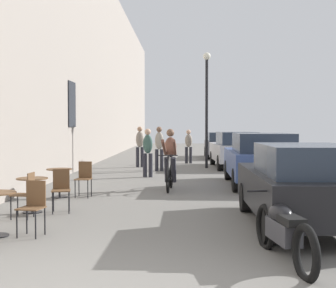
# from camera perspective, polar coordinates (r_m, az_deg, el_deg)

# --- Properties ---
(building_facade_left) EXTENTS (0.54, 68.00, 10.04)m
(building_facade_left) POSITION_cam_1_polar(r_m,az_deg,el_deg) (19.56, -11.59, 11.63)
(building_facade_left) COLOR gray
(building_facade_left) RESTS_ON ground_plane
(cafe_chair_near_toward_wall) EXTENTS (0.44, 0.44, 0.89)m
(cafe_chair_near_toward_wall) POSITION_cam_1_polar(r_m,az_deg,el_deg) (8.08, -15.94, -6.96)
(cafe_chair_near_toward_wall) COLOR black
(cafe_chair_near_toward_wall) RESTS_ON ground_plane
(cafe_table_mid) EXTENTS (0.64, 0.64, 0.72)m
(cafe_table_mid) POSITION_cam_1_polar(r_m,az_deg,el_deg) (10.19, -16.04, -5.06)
(cafe_table_mid) COLOR black
(cafe_table_mid) RESTS_ON ground_plane
(cafe_chair_mid_toward_street) EXTENTS (0.40, 0.40, 0.89)m
(cafe_chair_mid_toward_street) POSITION_cam_1_polar(r_m,az_deg,el_deg) (9.59, -16.73, -5.54)
(cafe_chair_mid_toward_street) COLOR black
(cafe_chair_mid_toward_street) RESTS_ON ground_plane
(cafe_chair_mid_toward_wall) EXTENTS (0.45, 0.45, 0.89)m
(cafe_chair_mid_toward_wall) POSITION_cam_1_polar(r_m,az_deg,el_deg) (10.10, -12.76, -5.11)
(cafe_chair_mid_toward_wall) COLOR black
(cafe_chair_mid_toward_wall) RESTS_ON ground_plane
(cafe_table_far) EXTENTS (0.64, 0.64, 0.72)m
(cafe_table_far) POSITION_cam_1_polar(r_m,az_deg,el_deg) (12.19, -12.96, -3.85)
(cafe_table_far) COLOR black
(cafe_table_far) RESTS_ON ground_plane
(cafe_chair_far_toward_street) EXTENTS (0.41, 0.41, 0.89)m
(cafe_chair_far_toward_street) POSITION_cam_1_polar(r_m,az_deg,el_deg) (12.12, -10.07, -3.88)
(cafe_chair_far_toward_street) COLOR black
(cafe_chair_far_toward_street) RESTS_ON ground_plane
(cyclist_on_bicycle) EXTENTS (0.52, 1.76, 1.74)m
(cyclist_on_bicycle) POSITION_cam_1_polar(r_m,az_deg,el_deg) (13.30, 0.24, -2.05)
(cyclist_on_bicycle) COLOR black
(cyclist_on_bicycle) RESTS_ON ground_plane
(pedestrian_near) EXTENTS (0.37, 0.28, 1.70)m
(pedestrian_near) POSITION_cam_1_polar(r_m,az_deg,el_deg) (16.56, -2.46, -0.71)
(pedestrian_near) COLOR #26262D
(pedestrian_near) RESTS_ON ground_plane
(pedestrian_mid) EXTENTS (0.35, 0.26, 1.77)m
(pedestrian_mid) POSITION_cam_1_polar(r_m,az_deg,el_deg) (18.75, -1.07, -0.24)
(pedestrian_mid) COLOR #26262D
(pedestrian_mid) RESTS_ON ground_plane
(pedestrian_far) EXTENTS (0.38, 0.30, 1.77)m
(pedestrian_far) POSITION_cam_1_polar(r_m,az_deg,el_deg) (20.60, -3.41, -0.03)
(pedestrian_far) COLOR #26262D
(pedestrian_far) RESTS_ON ground_plane
(pedestrian_furthest) EXTENTS (0.36, 0.27, 1.62)m
(pedestrian_furthest) POSITION_cam_1_polar(r_m,az_deg,el_deg) (22.68, 2.49, -0.05)
(pedestrian_furthest) COLOR #26262D
(pedestrian_furthest) RESTS_ON ground_plane
(street_lamp) EXTENTS (0.32, 0.32, 4.90)m
(street_lamp) POSITION_cam_1_polar(r_m,az_deg,el_deg) (20.21, 4.68, 5.91)
(street_lamp) COLOR black
(street_lamp) RESTS_ON ground_plane
(parked_car_nearest) EXTENTS (1.78, 4.16, 1.48)m
(parked_car_nearest) POSITION_cam_1_polar(r_m,az_deg,el_deg) (8.68, 15.71, -4.68)
(parked_car_nearest) COLOR black
(parked_car_nearest) RESTS_ON ground_plane
(parked_car_second) EXTENTS (1.96, 4.49, 1.58)m
(parked_car_second) POSITION_cam_1_polar(r_m,az_deg,el_deg) (14.37, 11.07, -1.73)
(parked_car_second) COLOR #384C84
(parked_car_second) RESTS_ON ground_plane
(parked_car_third) EXTENTS (1.96, 4.39, 1.54)m
(parked_car_third) POSITION_cam_1_polar(r_m,az_deg,el_deg) (20.48, 8.12, -0.62)
(parked_car_third) COLOR #B7B7BC
(parked_car_third) RESTS_ON ground_plane
(parked_car_fourth) EXTENTS (1.74, 4.06, 1.44)m
(parked_car_fourth) POSITION_cam_1_polar(r_m,az_deg,el_deg) (26.72, 6.36, -0.08)
(parked_car_fourth) COLOR #595960
(parked_car_fourth) RESTS_ON ground_plane
(parked_motorcycle) EXTENTS (0.62, 2.14, 0.92)m
(parked_motorcycle) POSITION_cam_1_polar(r_m,az_deg,el_deg) (6.51, 13.78, -10.16)
(parked_motorcycle) COLOR black
(parked_motorcycle) RESTS_ON ground_plane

